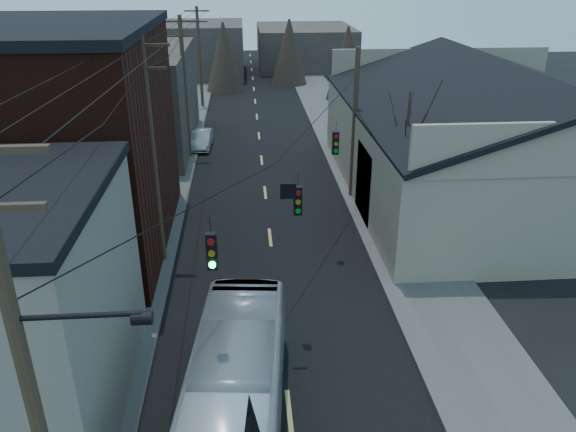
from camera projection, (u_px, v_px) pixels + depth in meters
The scene contains 12 objects.
road_surface at pixel (263, 170), 37.09m from camera, with size 9.00×110.00×0.02m, color black.
sidewalk_left at pixel (163, 172), 36.61m from camera, with size 4.00×110.00×0.12m, color #474744.
sidewalk_right at pixel (360, 167), 37.53m from camera, with size 4.00×110.00×0.12m, color #474744.
building_brick at pixel (47, 146), 25.24m from camera, with size 10.00×12.00×10.00m, color black.
building_left_far at pixel (127, 100), 40.41m from camera, with size 9.00×14.00×7.00m, color #362F2B.
warehouse at pixel (490, 149), 32.36m from camera, with size 16.16×20.60×7.73m.
building_far_left at pixel (201, 49), 67.19m from camera, with size 10.00×12.00×6.00m, color #362F2B.
building_far_right at pixel (305, 47), 72.86m from camera, with size 12.00×14.00×5.00m, color #362F2B.
bare_tree at pixel (404, 166), 26.99m from camera, with size 0.40×0.40×7.20m, color black.
utility_lines at pixel (206, 120), 29.50m from camera, with size 11.24×45.28×10.50m.
bus at pixel (232, 419), 14.91m from camera, with size 2.51×10.75×2.99m, color #ABAFB8.
parked_car at pixel (202, 139), 41.31m from camera, with size 1.37×3.93×1.29m, color #939699.
Camera 1 is at (-1.06, -5.05, 12.58)m, focal length 35.00 mm.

